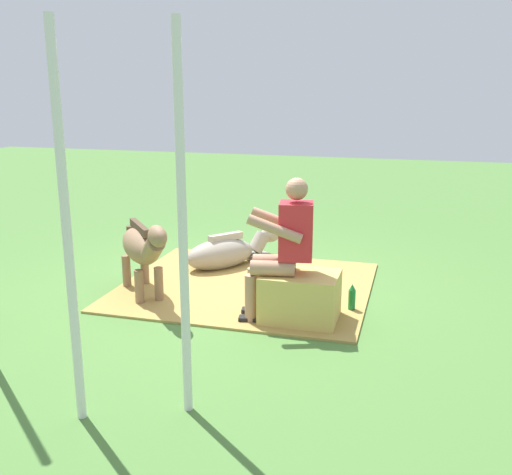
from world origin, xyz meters
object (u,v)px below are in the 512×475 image
tent_pole_left (183,228)px  hay_bale (300,297)px  tent_pole_mid (67,232)px  pony_lying (227,252)px  soda_bottle (352,298)px  pony_standing (143,248)px  person_seated (283,244)px

tent_pole_left → hay_bale: bearing=-104.0°
tent_pole_mid → pony_lying: bearing=-88.3°
soda_bottle → tent_pole_left: (0.86, 2.08, 1.13)m
pony_standing → tent_pole_mid: bearing=105.4°
pony_standing → person_seated: bearing=172.2°
hay_bale → pony_standing: 1.71m
hay_bale → pony_lying: bearing=-50.0°
pony_lying → tent_pole_left: (-0.75, 3.11, 1.08)m
pony_lying → tent_pole_left: 3.37m
hay_bale → soda_bottle: 0.58m
hay_bale → person_seated: 0.53m
hay_bale → person_seated: (0.16, 0.02, 0.51)m
pony_lying → hay_bale: bearing=130.0°
pony_lying → tent_pole_mid: bearing=91.7°
person_seated → pony_standing: (1.51, -0.21, -0.21)m
hay_bale → tent_pole_mid: tent_pole_mid is taller
pony_standing → pony_lying: 1.35m
soda_bottle → pony_standing: bearing=4.9°
tent_pole_mid → person_seated: bearing=-114.7°
pony_standing → tent_pole_left: 2.39m
hay_bale → tent_pole_mid: (1.07, 1.99, 1.03)m
pony_lying → soda_bottle: 1.91m
person_seated → soda_bottle: size_ratio=4.78×
soda_bottle → tent_pole_mid: (1.51, 2.36, 1.13)m
pony_standing → tent_pole_mid: (-0.60, 2.18, 0.73)m
pony_lying → soda_bottle: pony_lying is taller
hay_bale → tent_pole_mid: size_ratio=0.27×
hay_bale → tent_pole_left: tent_pole_left is taller
person_seated → tent_pole_left: size_ratio=0.53×
pony_standing → pony_lying: (-0.50, -1.21, -0.34)m
pony_standing → pony_lying: bearing=-112.5°
person_seated → tent_pole_mid: 2.23m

